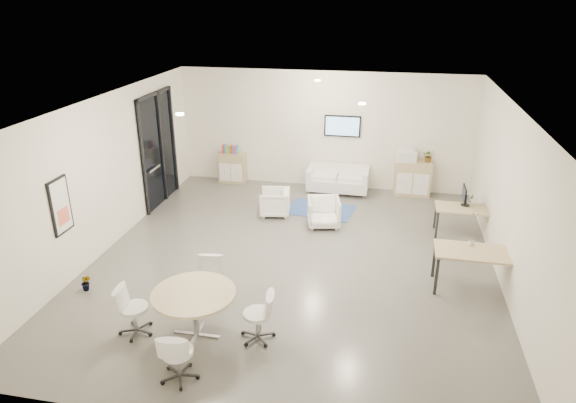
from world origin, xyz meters
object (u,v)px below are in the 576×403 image
Objects in this scene: sideboard_left at (232,168)px; sideboard_right at (413,178)px; armchair_left at (275,201)px; desk_rear at (465,211)px; loveseat at (338,180)px; round_table at (194,297)px; armchair_right at (324,211)px; desk_front at (477,255)px.

sideboard_left is 5.05m from sideboard_right.
armchair_left reaches higher than desk_rear.
round_table is (-1.54, -6.83, 0.38)m from loveseat.
round_table is at bearing -77.73° from sideboard_left.
sideboard_right is at bearing 115.41° from desk_rear.
armchair_left is 0.96× the size of armchair_right.
sideboard_right is at bearing -0.36° from sideboard_left.
loveseat reaches higher than armchair_left.
sideboard_right reaches higher than armchair_left.
sideboard_right is 4.78m from desk_front.
armchair_right is at bearing 62.93° from armchair_left.
armchair_right is (-0.09, -2.29, 0.04)m from loveseat.
sideboard_right is at bearing 103.10° from desk_front.
desk_rear is (3.06, -2.20, 0.27)m from loveseat.
desk_rear is (6.13, -2.39, 0.18)m from sideboard_left.
loveseat is 1.26× the size of round_table.
armchair_right reaches higher than loveseat.
desk_rear is (3.15, 0.09, 0.23)m from armchair_right.
loveseat reaches higher than desk_rear.
sideboard_right reaches higher than loveseat.
desk_front is at bearing -91.00° from desk_rear.
armchair_right is (2.97, -2.49, -0.05)m from sideboard_left.
sideboard_right is 0.63× the size of desk_front.
armchair_right is at bearing 145.24° from desk_front.
armchair_right is at bearing 72.32° from round_table.
sideboard_left reaches higher than loveseat.
sideboard_right is 0.73× the size of desk_rear.
round_table is at bearing -133.90° from desk_rear.
desk_front reaches higher than armchair_left.
desk_front is 1.15× the size of round_table.
desk_rear is at bearing 45.19° from round_table.
loveseat is at bearing 135.33° from armchair_left.
loveseat is at bearing 77.32° from round_table.
desk_front is at bearing 49.96° from armchair_left.
loveseat is 7.01m from round_table.
armchair_left is (-3.34, -2.03, -0.12)m from sideboard_right.
loveseat is 2.31× the size of armchair_left.
armchair_right is at bearing -130.26° from sideboard_right.
sideboard_left is 3.88m from armchair_right.
armchair_left is at bearing 87.93° from round_table.
sideboard_left is 0.65× the size of round_table.
desk_rear is at bearing 77.02° from armchair_left.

